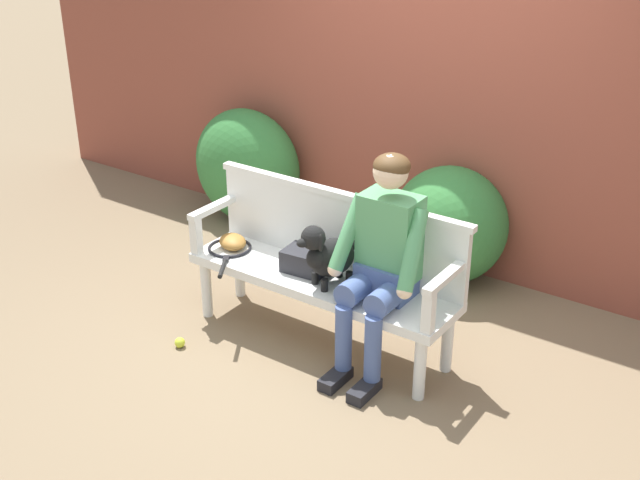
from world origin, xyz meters
The scene contains 14 objects.
ground_plane centered at (0.00, 0.00, 0.00)m, with size 40.00×40.00×0.00m, color #7A664C.
brick_garden_fence centered at (0.00, 1.58, 1.22)m, with size 8.00×0.30×2.44m, color brown.
hedge_bush_mid_left centered at (0.27, 1.23, 0.43)m, with size 0.84×0.81×0.85m, color #337538.
hedge_bush_far_left centered at (-1.57, 1.20, 0.49)m, with size 0.98×0.64×0.97m, color #337538.
garden_bench centered at (0.00, 0.00, 0.40)m, with size 1.77×0.46×0.47m.
bench_backrest centered at (0.00, 0.20, 0.72)m, with size 1.81×0.06×0.50m.
bench_armrest_left_end centered at (-0.85, -0.08, 0.66)m, with size 0.06×0.46×0.28m.
bench_armrest_right_end centered at (0.85, -0.08, 0.66)m, with size 0.06×0.46×0.28m.
person_seated centered at (0.44, -0.01, 0.74)m, with size 0.56×0.63×1.34m.
dog_on_bench centered at (0.10, -0.06, 0.67)m, with size 0.29×0.41×0.41m.
tennis_racket centered at (-0.69, -0.05, 0.47)m, with size 0.43×0.56×0.03m.
baseball_glove centered at (-0.70, 0.00, 0.51)m, with size 0.22×0.17×0.09m, color #9E6B2D.
sports_bag centered at (-0.11, 0.02, 0.54)m, with size 0.28×0.20×0.14m, color #232328.
tennis_ball centered at (-0.68, -0.57, 0.03)m, with size 0.07×0.07×0.07m, color #CCDB33.
Camera 1 is at (2.50, -3.59, 2.81)m, focal length 45.21 mm.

